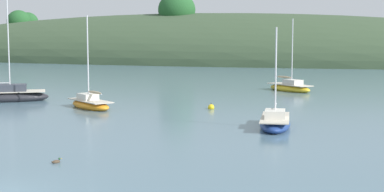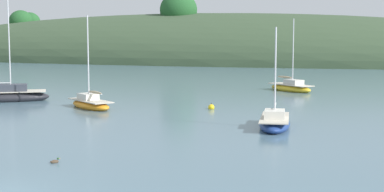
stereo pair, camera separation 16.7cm
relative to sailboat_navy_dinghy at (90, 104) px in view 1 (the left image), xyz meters
The scene contains 7 objects.
far_shoreline_hill 72.72m from the sailboat_navy_dinghy, 103.72° to the left, with size 150.00×36.00×22.93m.
sailboat_navy_dinghy is the anchor object (origin of this frame).
sailboat_yellow_far 20.47m from the sailboat_navy_dinghy, 56.32° to the left, with size 5.05×4.56×6.83m.
sailboat_red_portside 14.58m from the sailboat_navy_dinghy, 16.70° to the right, with size 2.45×5.14×5.74m.
sailboat_white_near 8.44m from the sailboat_navy_dinghy, 168.99° to the left, with size 6.60×5.45×8.37m.
mooring_buoy_inner 8.56m from the sailboat_navy_dinghy, 15.80° to the left, with size 0.44×0.44×0.54m.
duck_trailing 17.23m from the sailboat_navy_dinghy, 65.04° to the right, with size 0.33×0.40×0.24m.
Camera 1 is at (11.80, -14.03, 5.08)m, focal length 52.25 mm.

